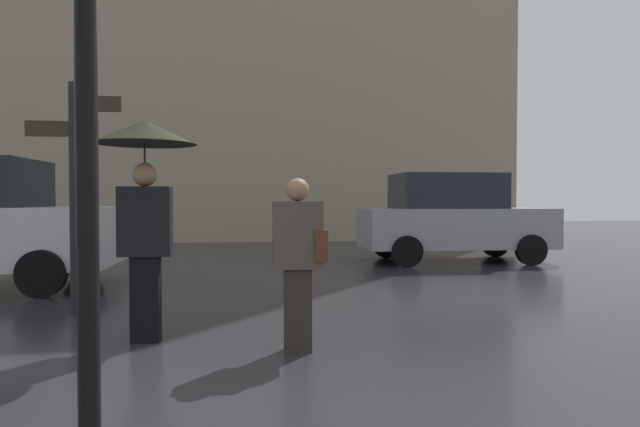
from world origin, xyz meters
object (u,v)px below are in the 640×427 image
Objects in this scene: pedestrian_with_umbrella at (145,172)px; street_signpost at (73,174)px; pedestrian_with_bag at (300,253)px; parked_car_right at (452,217)px.

pedestrian_with_umbrella is 0.77× the size of street_signpost.
street_signpost is (-2.52, 1.84, 0.79)m from pedestrian_with_bag.
street_signpost reaches higher than pedestrian_with_umbrella.
pedestrian_with_umbrella is 1.71m from street_signpost.
pedestrian_with_bag is at bearing -114.94° from parked_car_right.
pedestrian_with_umbrella is at bearing -47.19° from pedestrian_with_bag.
street_signpost is at bearing 107.70° from pedestrian_with_umbrella.
pedestrian_with_umbrella reaches higher than parked_car_right.
pedestrian_with_bag is 3.21m from street_signpost.
pedestrian_with_umbrella is 8.25m from parked_car_right.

